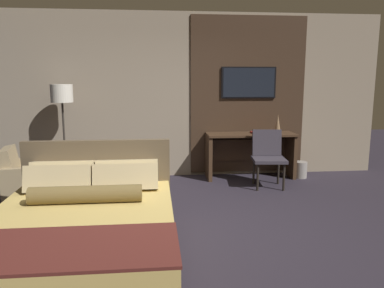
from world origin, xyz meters
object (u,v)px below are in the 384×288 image
Objects in this scene: book at (258,132)px; waste_bin at (300,170)px; floor_lamp at (62,101)px; vase_tall at (278,124)px; bed at (84,230)px; armchair_by_window at (31,182)px; tv at (249,83)px; desk at (250,148)px; desk_chair at (268,153)px.

waste_bin is at bearing -7.99° from book.
floor_lamp reaches higher than vase_tall.
bed is at bearing -139.28° from waste_bin.
armchair_by_window is 3.65× the size of book.
vase_tall is (3.52, 0.06, -0.40)m from floor_lamp.
bed is 4.18m from waste_bin.
book is (0.12, -0.22, -0.84)m from tv.
armchair_by_window is 1.36m from floor_lamp.
tv reaches higher than vase_tall.
floor_lamp reaches higher than desk.
bed is 3.96m from vase_tall.
waste_bin is (0.87, -0.13, -0.37)m from desk.
armchair_by_window is 3.64m from book.
bed is 3.76m from book.
floor_lamp reaches higher than armchair_by_window.
tv reaches higher than bed.
vase_tall is (0.45, -0.08, 0.43)m from desk.
book is at bearing -85.79° from armchair_by_window.
tv is at bearing 107.24° from desk_chair.
desk_chair is (0.15, -0.54, 0.02)m from desk.
desk is at bearing 51.16° from bed.
floor_lamp is 4.12m from waste_bin.
armchair_by_window is 3.10× the size of waste_bin.
book is at bearing 99.01° from desk_chair.
armchair_by_window is at bearing -112.12° from floor_lamp.
desk_chair is at bearing -149.91° from waste_bin.
vase_tall is 0.36m from book.
bed is 2.29× the size of tv.
desk is at bearing 111.29° from desk_chair.
floor_lamp is (-3.22, 0.41, 0.81)m from desk_chair.
bed is 4.04m from tv.
book is (-0.03, 0.52, 0.26)m from desk_chair.
floor_lamp is (-0.77, 2.72, 1.03)m from bed.
bed is 1.36× the size of floor_lamp.
floor_lamp is at bearing -173.67° from tv.
desk_chair is 3.34m from floor_lamp.
vase_tall reaches higher than desk_chair.
tv is 4.01× the size of book.
waste_bin is (0.75, -0.11, -0.65)m from book.
floor_lamp is (-3.07, -0.34, -0.29)m from tv.
bed is at bearing -134.70° from vase_tall.
book reaches higher than waste_bin.
armchair_by_window is at bearing 118.83° from bed.
tv is at bearing 159.28° from waste_bin.
desk_chair reaches higher than desk.
desk_chair is at bearing -7.21° from floor_lamp.
bed is 7.80× the size of waste_bin.
book is at bearing -9.80° from desk.
floor_lamp is at bearing -31.94° from armchair_by_window.
armchair_by_window is 3.97m from vase_tall.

